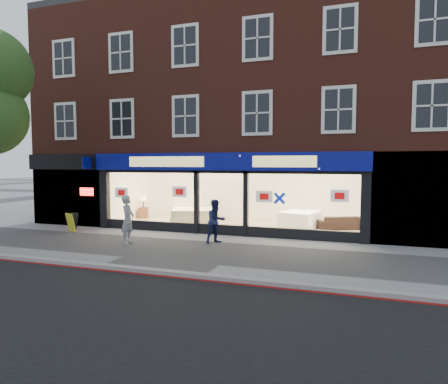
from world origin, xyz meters
The scene contains 12 objects.
ground centered at (0.00, 0.00, 0.00)m, with size 120.00×120.00×0.00m, color gray.
kerb_line centered at (0.00, -3.10, 0.01)m, with size 60.00×0.10×0.01m, color #8C0A07.
kerb_stone centered at (0.00, -2.90, 0.06)m, with size 60.00×0.25×0.12m, color gray.
showroom_floor centered at (0.00, 5.25, 0.05)m, with size 11.00×4.50×0.10m, color tan.
building centered at (-0.02, 6.93, 6.67)m, with size 19.00×8.26×10.30m.
display_bed centered at (-2.22, 5.32, 0.47)m, with size 2.59×2.83×1.32m.
bedside_table centered at (-5.10, 5.68, 0.38)m, with size 0.45×0.45×0.55m, color brown.
mattress_stack centered at (2.87, 5.31, 0.45)m, with size 1.78×2.06×0.70m.
sofa centered at (4.50, 5.46, 0.38)m, with size 1.92×0.75×0.56m, color black.
a_board centered at (-6.18, 1.68, 0.40)m, with size 0.52×0.33×0.80m, color gold.
pedestrian_grey centered at (-2.48, 0.16, 0.87)m, with size 0.64×0.42×1.75m, color #94969B.
pedestrian_blue centered at (0.41, 1.38, 0.79)m, with size 0.77×0.60×1.58m, color #1B214C.
Camera 1 is at (5.33, -12.02, 2.88)m, focal length 32.00 mm.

